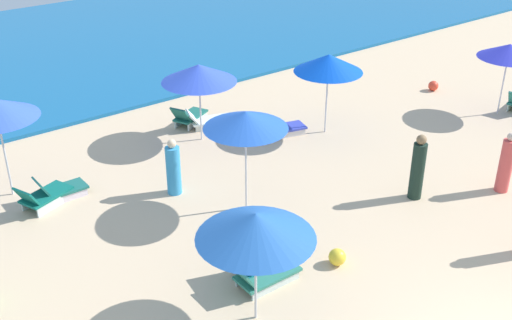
{
  "coord_description": "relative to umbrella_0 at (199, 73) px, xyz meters",
  "views": [
    {
      "loc": [
        -8.24,
        -3.45,
        8.3
      ],
      "look_at": [
        0.38,
        7.98,
        0.83
      ],
      "focal_mm": 44.52,
      "sensor_mm": 36.0,
      "label": 1
    }
  ],
  "objects": [
    {
      "name": "ocean",
      "position": [
        -0.86,
        10.98,
        -2.04
      ],
      "size": [
        60.0,
        15.38,
        0.12
      ],
      "primitive_type": "cube",
      "color": "#155F97",
      "rests_on": "ground_plane"
    },
    {
      "name": "umbrella_0",
      "position": [
        0.0,
        0.0,
        0.0
      ],
      "size": [
        2.2,
        2.2,
        2.36
      ],
      "color": "silver",
      "rests_on": "ground_plane"
    },
    {
      "name": "lounge_chair_0_0",
      "position": [
        0.68,
        0.65,
        -1.89
      ],
      "size": [
        1.55,
        1.08,
        0.57
      ],
      "rotation": [
        0.0,
        0.0,
        1.23
      ],
      "color": "silver",
      "rests_on": "ground_plane"
    },
    {
      "name": "lounge_chair_0_1",
      "position": [
        0.25,
        1.13,
        -1.82
      ],
      "size": [
        1.47,
        1.09,
        0.78
      ],
      "rotation": [
        0.0,
        0.0,
        2.02
      ],
      "color": "silver",
      "rests_on": "ground_plane"
    },
    {
      "name": "umbrella_1",
      "position": [
        3.34,
        -1.84,
        0.12
      ],
      "size": [
        2.06,
        2.06,
        2.49
      ],
      "color": "silver",
      "rests_on": "ground_plane"
    },
    {
      "name": "lounge_chair_1_0",
      "position": [
        2.11,
        -1.2,
        -1.86
      ],
      "size": [
        1.5,
        0.92,
        0.7
      ],
      "rotation": [
        0.0,
        0.0,
        1.32
      ],
      "color": "silver",
      "rests_on": "ground_plane"
    },
    {
      "name": "umbrella_2",
      "position": [
        8.87,
        -4.21,
        0.03
      ],
      "size": [
        1.93,
        1.93,
        2.35
      ],
      "color": "silver",
      "rests_on": "ground_plane"
    },
    {
      "name": "lounge_chair_3_0",
      "position": [
        -5.2,
        -0.9,
        -1.82
      ],
      "size": [
        1.48,
        1.07,
        0.74
      ],
      "rotation": [
        0.0,
        0.0,
        1.95
      ],
      "color": "silver",
      "rests_on": "ground_plane"
    },
    {
      "name": "lounge_chair_3_1",
      "position": [
        -4.74,
        -0.77,
        -1.86
      ],
      "size": [
        1.24,
        0.61,
        0.69
      ],
      "rotation": [
        0.0,
        0.0,
        1.58
      ],
      "color": "silver",
      "rests_on": "ground_plane"
    },
    {
      "name": "umbrella_4",
      "position": [
        -3.45,
        -7.29,
        -0.01
      ],
      "size": [
        2.19,
        2.19,
        2.35
      ],
      "color": "silver",
      "rests_on": "ground_plane"
    },
    {
      "name": "lounge_chair_4_0",
      "position": [
        -2.6,
        -6.25,
        -1.84
      ],
      "size": [
        1.34,
        0.83,
        0.74
      ],
      "rotation": [
        0.0,
        0.0,
        1.41
      ],
      "color": "silver",
      "rests_on": "ground_plane"
    },
    {
      "name": "lounge_chair_4_1",
      "position": [
        -2.73,
        -6.58,
        -1.87
      ],
      "size": [
        1.44,
        0.65,
        0.66
      ],
      "rotation": [
        0.0,
        0.0,
        1.57
      ],
      "color": "silver",
      "rests_on": "ground_plane"
    },
    {
      "name": "umbrella_5",
      "position": [
        -1.24,
        -3.97,
        0.27
      ],
      "size": [
        2.0,
        2.0,
        2.58
      ],
      "color": "silver",
      "rests_on": "ground_plane"
    },
    {
      "name": "beachgoer_0",
      "position": [
        -2.27,
        -2.27,
        -1.41
      ],
      "size": [
        0.45,
        0.45,
        1.51
      ],
      "rotation": [
        0.0,
        0.0,
        2.88
      ],
      "color": "#3494D0",
      "rests_on": "ground_plane"
    },
    {
      "name": "beachgoer_4",
      "position": [
        4.53,
        -7.26,
        -1.34
      ],
      "size": [
        0.44,
        0.44,
        1.64
      ],
      "rotation": [
        0.0,
        0.0,
        3.48
      ],
      "color": "#D9504D",
      "rests_on": "ground_plane"
    },
    {
      "name": "beachgoer_5",
      "position": [
        2.47,
        -6.13,
        -1.28
      ],
      "size": [
        0.4,
        0.4,
        1.75
      ],
      "rotation": [
        0.0,
        0.0,
        6.11
      ],
      "color": "#1B2E25",
      "rests_on": "ground_plane"
    },
    {
      "name": "beach_ball_0",
      "position": [
        8.8,
        -1.59,
        -1.92
      ],
      "size": [
        0.36,
        0.36,
        0.36
      ],
      "primitive_type": "sphere",
      "color": "#EC3F29",
      "rests_on": "ground_plane"
    },
    {
      "name": "beach_ball_1",
      "position": [
        -1.05,
        -7.0,
        -1.91
      ],
      "size": [
        0.38,
        0.38,
        0.38
      ],
      "primitive_type": "sphere",
      "color": "yellow",
      "rests_on": "ground_plane"
    }
  ]
}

